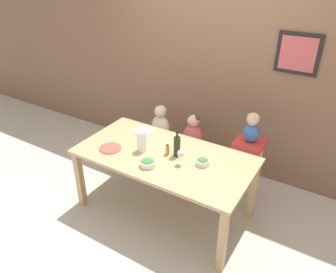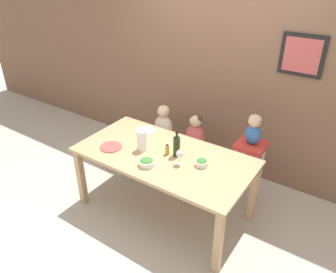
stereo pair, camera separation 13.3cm
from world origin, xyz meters
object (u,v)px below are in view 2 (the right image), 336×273
at_px(chair_far_center, 194,153).
at_px(dinner_plate_front_left, 111,147).
at_px(chair_right_highchair, 249,158).
at_px(wine_bottle, 177,146).
at_px(person_baby_right, 254,128).
at_px(wine_glass_near, 180,154).
at_px(salad_bowl_large, 147,162).
at_px(paper_towel_roll, 142,140).
at_px(salad_bowl_small, 202,162).
at_px(dinner_plate_back_left, 146,131).
at_px(person_child_center, 195,132).
at_px(chair_far_left, 163,143).
at_px(person_child_left, 163,122).

relative_size(chair_far_center, dinner_plate_front_left, 1.93).
distance_m(chair_right_highchair, wine_bottle, 0.92).
height_order(person_baby_right, wine_glass_near, person_baby_right).
relative_size(wine_glass_near, salad_bowl_large, 1.04).
relative_size(paper_towel_roll, salad_bowl_small, 1.76).
xyz_separation_m(wine_glass_near, dinner_plate_back_left, (-0.70, 0.36, -0.11)).
xyz_separation_m(chair_far_center, paper_towel_roll, (-0.21, -0.78, 0.49)).
relative_size(person_child_center, salad_bowl_large, 2.89).
relative_size(wine_bottle, salad_bowl_small, 2.26).
height_order(chair_far_left, wine_bottle, wine_bottle).
xyz_separation_m(person_baby_right, wine_glass_near, (-0.44, -0.79, -0.07)).
height_order(chair_far_left, person_baby_right, person_baby_right).
distance_m(paper_towel_roll, salad_bowl_small, 0.68).
bearing_deg(wine_bottle, chair_far_left, 133.30).
height_order(person_baby_right, paper_towel_roll, person_baby_right).
distance_m(wine_glass_near, dinner_plate_front_left, 0.81).
height_order(chair_right_highchair, paper_towel_roll, paper_towel_roll).
distance_m(person_child_center, paper_towel_roll, 0.83).
bearing_deg(person_child_center, dinner_plate_back_left, -134.85).
bearing_deg(person_baby_right, chair_far_center, -179.88).
height_order(chair_far_center, person_child_left, person_child_left).
relative_size(person_child_left, wine_bottle, 1.56).
height_order(person_child_center, wine_glass_near, wine_glass_near).
bearing_deg(person_child_center, chair_far_left, -179.88).
bearing_deg(chair_right_highchair, person_child_left, 179.95).
bearing_deg(wine_bottle, person_baby_right, 50.58).
xyz_separation_m(chair_far_center, dinner_plate_back_left, (-0.43, -0.43, 0.39)).
relative_size(chair_far_left, chair_right_highchair, 0.60).
bearing_deg(salad_bowl_large, dinner_plate_front_left, 173.85).
bearing_deg(chair_far_left, salad_bowl_large, -63.86).
xyz_separation_m(person_child_left, dinner_plate_back_left, (0.05, -0.43, 0.08)).
bearing_deg(person_baby_right, dinner_plate_back_left, -159.23).
xyz_separation_m(person_child_left, wine_glass_near, (0.74, -0.79, 0.19)).
xyz_separation_m(wine_bottle, salad_bowl_small, (0.30, -0.02, -0.08)).
bearing_deg(wine_glass_near, chair_right_highchair, 60.86).
xyz_separation_m(chair_far_left, dinner_plate_front_left, (-0.04, -0.93, 0.39)).
bearing_deg(wine_bottle, salad_bowl_small, -2.85).
xyz_separation_m(wine_bottle, salad_bowl_large, (-0.15, -0.32, -0.08)).
bearing_deg(paper_towel_roll, person_baby_right, 40.33).
xyz_separation_m(salad_bowl_large, dinner_plate_back_left, (-0.44, 0.56, -0.03)).
bearing_deg(person_child_left, chair_far_left, -90.00).
distance_m(person_child_left, person_baby_right, 1.22).
distance_m(chair_right_highchair, person_child_center, 0.72).
height_order(chair_right_highchair, person_child_center, person_child_center).
bearing_deg(person_baby_right, wine_bottle, -129.42).
xyz_separation_m(person_baby_right, wine_bottle, (-0.55, -0.67, -0.07)).
bearing_deg(salad_bowl_large, wine_bottle, 64.78).
distance_m(chair_far_center, wine_bottle, 0.85).
bearing_deg(dinner_plate_front_left, wine_bottle, 20.89).
relative_size(chair_right_highchair, paper_towel_roll, 3.32).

